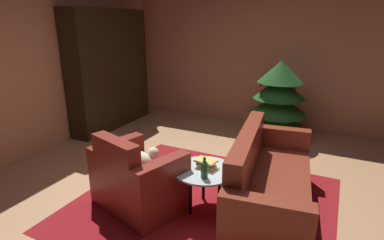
{
  "coord_description": "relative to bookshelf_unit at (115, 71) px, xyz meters",
  "views": [
    {
      "loc": [
        1.37,
        -2.85,
        1.93
      ],
      "look_at": [
        -0.12,
        0.18,
        0.84
      ],
      "focal_mm": 28.77,
      "sensor_mm": 36.0,
      "label": 1
    }
  ],
  "objects": [
    {
      "name": "armchair_red",
      "position": [
        2.02,
        -2.15,
        -0.74
      ],
      "size": [
        1.07,
        0.9,
        0.85
      ],
      "color": "maroon",
      "rests_on": "ground"
    },
    {
      "name": "bookshelf_unit",
      "position": [
        0.0,
        0.0,
        0.0
      ],
      "size": [
        0.38,
        1.82,
        2.14
      ],
      "color": "black",
      "rests_on": "ground"
    },
    {
      "name": "ground_plane",
      "position": [
        2.47,
        -1.66,
        -1.05
      ],
      "size": [
        7.21,
        7.21,
        0.0
      ],
      "primitive_type": "plane",
      "color": "tan"
    },
    {
      "name": "wall_back",
      "position": [
        2.47,
        1.37,
        0.3
      ],
      "size": [
        5.53,
        0.06,
        2.7
      ],
      "primitive_type": "cube",
      "color": "tan",
      "rests_on": "ground"
    },
    {
      "name": "coffee_table",
      "position": [
        2.68,
        -1.88,
        -0.63
      ],
      "size": [
        0.66,
        0.66,
        0.47
      ],
      "color": "black",
      "rests_on": "ground"
    },
    {
      "name": "wall_left",
      "position": [
        -0.27,
        -1.66,
        0.3
      ],
      "size": [
        0.06,
        6.13,
        2.7
      ],
      "primitive_type": "cube",
      "color": "tan",
      "rests_on": "ground"
    },
    {
      "name": "area_rug",
      "position": [
        2.65,
        -1.79,
        -1.04
      ],
      "size": [
        2.7,
        2.49,
        0.01
      ],
      "primitive_type": "cube",
      "color": "maroon",
      "rests_on": "ground"
    },
    {
      "name": "book_stack_on_table",
      "position": [
        2.69,
        -1.84,
        -0.53
      ],
      "size": [
        0.24,
        0.17,
        0.09
      ],
      "color": "gold",
      "rests_on": "coffee_table"
    },
    {
      "name": "decorated_tree",
      "position": [
        2.93,
        0.6,
        -0.38
      ],
      "size": [
        1.04,
        1.04,
        1.33
      ],
      "color": "brown",
      "rests_on": "ground"
    },
    {
      "name": "couch_red",
      "position": [
        3.3,
        -1.64,
        -0.75
      ],
      "size": [
        0.96,
        1.93,
        0.87
      ],
      "color": "maroon",
      "rests_on": "ground"
    },
    {
      "name": "bottle_on_table",
      "position": [
        2.76,
        -2.04,
        -0.49
      ],
      "size": [
        0.07,
        0.07,
        0.22
      ],
      "color": "#235E2A",
      "rests_on": "coffee_table"
    }
  ]
}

